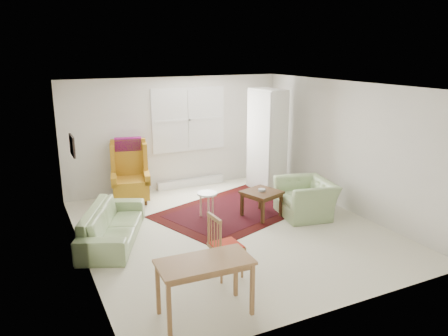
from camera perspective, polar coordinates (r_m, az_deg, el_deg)
name	(u,v)px	position (r m, az deg, el deg)	size (l,w,h in m)	color
room	(227,158)	(7.56, 0.42, 1.37)	(5.04, 5.54, 2.51)	beige
rug	(237,209)	(8.67, 1.67, -5.38)	(3.05, 1.96, 0.03)	black
sofa	(112,218)	(7.43, -14.40, -6.34)	(1.96, 0.77, 0.79)	#8EA870
armchair	(306,195)	(8.41, 10.65, -3.46)	(1.06, 0.92, 0.82)	#8EA870
wingback_chair	(130,172)	(9.13, -12.18, -0.48)	(0.75, 0.79, 1.30)	#BA831C
coffee_table	(261,204)	(8.29, 4.91, -4.68)	(0.62, 0.62, 0.51)	#452915
stool	(207,205)	(8.21, -2.19, -4.86)	(0.37, 0.37, 0.50)	white
cabinet	(267,141)	(9.64, 5.64, 3.55)	(0.47, 0.90, 2.26)	white
desk	(205,288)	(5.34, -2.50, -15.36)	(1.11, 0.55, 0.70)	#A07040
desk_chair	(226,245)	(6.11, 0.29, -10.01)	(0.40, 0.40, 0.92)	#A07040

